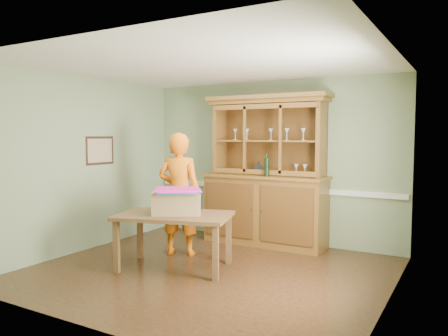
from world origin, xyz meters
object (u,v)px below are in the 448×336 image
Objects in this scene: dining_table at (174,220)px; cardboard_box at (177,202)px; china_hutch at (266,193)px; person at (180,194)px.

dining_table is 0.24m from cardboard_box.
cardboard_box is at bearing -105.55° from china_hutch.
china_hutch reaches higher than dining_table.
person is (-0.87, -1.21, 0.07)m from china_hutch.
person reaches higher than cardboard_box.
cardboard_box is (-0.50, -1.79, 0.04)m from china_hutch.
person is at bearing 122.81° from cardboard_box.
dining_table is at bearing -105.33° from china_hutch.
cardboard_box is 0.68m from person.
china_hutch is 1.33× the size of person.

